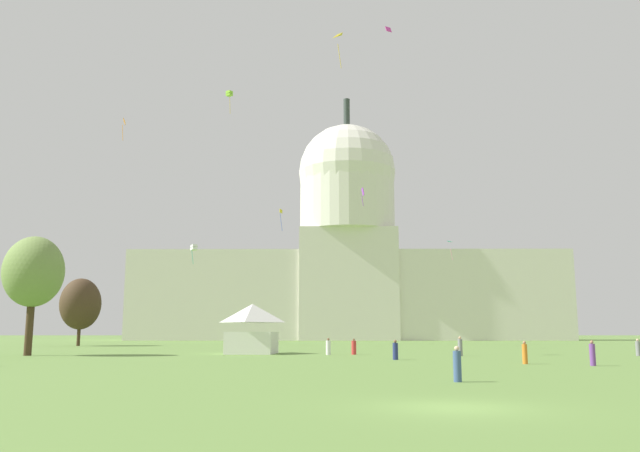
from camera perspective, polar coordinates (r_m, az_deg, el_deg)
ground_plane at (r=20.39m, az=11.78°, el=-15.41°), size 800.00×800.00×0.00m
capitol_building at (r=178.97m, az=2.46°, el=-2.88°), size 117.35×27.20×68.48m
event_tent at (r=68.05m, az=-6.00°, el=-8.97°), size 5.34×6.31×5.10m
tree_west_mid at (r=111.95m, az=-20.39°, el=-6.47°), size 7.12×7.86×10.81m
tree_west_near at (r=68.29m, az=-23.98°, el=-3.74°), size 8.43×8.17×11.39m
person_navy_near_tent at (r=53.45m, az=6.67°, el=-10.88°), size 0.54×0.54×1.59m
person_grey_back_left at (r=68.12m, az=26.27°, el=-9.65°), size 0.46×0.46×1.59m
person_grey_back_right at (r=62.75m, az=12.27°, el=-10.40°), size 0.43×0.43×1.80m
person_white_near_tree_west at (r=64.25m, az=0.74°, el=-10.66°), size 0.54×0.54×1.64m
person_red_front_left at (r=65.17m, az=3.01°, el=-10.65°), size 0.58×0.58×1.57m
person_orange_lawn_far_left at (r=48.39m, az=17.63°, el=-10.67°), size 0.47×0.47×1.59m
person_purple_mid_right at (r=47.33m, az=22.92°, el=-10.38°), size 0.48×0.48×1.67m
person_denim_front_center at (r=30.41m, az=12.02°, el=-11.95°), size 0.47×0.47×1.60m
kite_orange_high at (r=109.50m, az=-16.91°, el=8.65°), size 0.75×1.15×3.69m
kite_yellow_mid at (r=124.89m, az=-3.46°, el=1.05°), size 0.55×1.00×4.25m
kite_lime_high at (r=110.31m, az=-8.01°, el=11.48°), size 1.19×1.19×3.88m
kite_white_low at (r=116.10m, az=-11.07°, el=-1.89°), size 1.38×1.39×3.49m
kite_violet_mid at (r=90.38m, az=3.80°, el=2.91°), size 0.39×0.71×2.63m
kite_magenta_high at (r=108.71m, az=6.06°, el=16.88°), size 1.13×0.92×0.94m
kite_gold_high at (r=83.07m, az=1.93°, el=16.12°), size 1.56×1.68×4.17m
kite_cyan_mid at (r=126.82m, az=11.66°, el=-1.63°), size 1.73×1.98×3.23m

